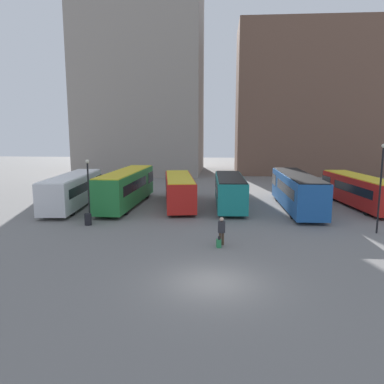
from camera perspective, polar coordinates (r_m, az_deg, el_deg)
The scene contains 14 objects.
ground_plane at distance 17.80m, azimuth 3.10°, elevation -13.58°, with size 160.00×160.00×0.00m, color slate.
building_block_left at distance 64.53m, azimuth -7.42°, elevation 17.97°, with size 18.96×17.33×33.29m.
building_block_right at distance 64.44m, azimuth 18.12°, elevation 13.09°, with size 24.55×10.64×23.20m.
bus_0 at distance 35.65m, azimuth -17.68°, elevation 0.36°, with size 3.08×11.08×2.96m.
bus_1 at distance 35.26m, azimuth -9.94°, elevation 0.82°, with size 2.87×12.17×3.24m.
bus_2 at distance 34.72m, azimuth -1.97°, elevation 0.40°, with size 3.99×10.64×2.77m.
bus_3 at distance 33.96m, azimuth 5.78°, elevation 0.23°, with size 2.76×9.52×2.87m.
bus_4 at distance 34.42m, azimuth 15.65°, elevation 0.31°, with size 2.68×12.20×3.14m.
bus_5 at distance 37.49m, azimuth 24.07°, elevation 0.30°, with size 3.80×11.42×2.82m.
traveler at distance 22.91m, azimuth 4.53°, elevation -5.57°, with size 0.52×0.52×1.74m.
suitcase at distance 22.66m, azimuth 4.09°, elevation -7.79°, with size 0.32×0.38×0.73m.
lamp_post_0 at distance 28.79m, azimuth -15.51°, elevation 0.96°, with size 0.28×0.28×4.81m.
lamp_post_1 at distance 27.93m, azimuth 26.82°, elevation 1.39°, with size 0.28×0.28×6.06m.
trash_bin at distance 28.79m, azimuth -15.56°, elevation -4.04°, with size 0.52×0.52×0.85m.
Camera 1 is at (0.30, -16.38, 6.94)m, focal length 35.00 mm.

